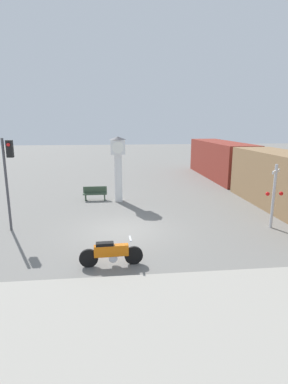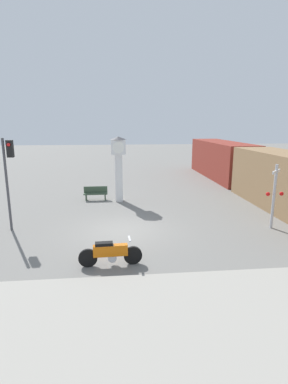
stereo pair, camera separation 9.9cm
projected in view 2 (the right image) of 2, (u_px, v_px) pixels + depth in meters
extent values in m
plane|color=slate|center=(123.00, 231.00, 14.66)|extent=(120.00, 120.00, 0.00)
cube|color=#9E998E|center=(132.00, 338.00, 7.25)|extent=(36.00, 6.00, 0.10)
cylinder|color=black|center=(133.00, 255.00, 11.12)|extent=(0.69, 0.14, 0.69)
cylinder|color=black|center=(88.00, 258.00, 10.90)|extent=(0.69, 0.14, 0.69)
cube|color=orange|center=(110.00, 250.00, 10.95)|extent=(1.27, 0.30, 0.41)
cube|color=black|center=(104.00, 244.00, 10.86)|extent=(0.65, 0.29, 0.11)
cylinder|color=silver|center=(112.00, 257.00, 11.03)|extent=(0.33, 0.24, 0.32)
cube|color=silver|center=(129.00, 239.00, 10.96)|extent=(0.09, 0.51, 0.05)
cube|color=white|center=(119.00, 178.00, 19.89)|extent=(0.49, 0.49, 3.17)
cube|color=white|center=(118.00, 147.00, 19.43)|extent=(0.93, 0.93, 0.93)
cylinder|color=white|center=(118.00, 147.00, 18.97)|extent=(0.74, 0.02, 0.74)
cone|color=#333338|center=(118.00, 138.00, 19.30)|extent=(1.11, 1.11, 0.20)
cube|color=maroon|center=(221.00, 160.00, 28.86)|extent=(2.80, 11.35, 3.40)
cylinder|color=#47474C|center=(7.00, 185.00, 14.30)|extent=(0.12, 0.12, 4.47)
cube|color=black|center=(10.00, 149.00, 13.94)|extent=(0.28, 0.24, 0.80)
sphere|color=red|center=(8.00, 145.00, 13.75)|extent=(0.16, 0.16, 0.16)
cylinder|color=#B7B7BC|center=(274.00, 197.00, 14.69)|extent=(0.14, 0.14, 3.21)
cube|color=white|center=(276.00, 172.00, 14.41)|extent=(0.82, 0.82, 0.14)
sphere|color=red|center=(268.00, 194.00, 14.57)|extent=(0.20, 0.20, 0.20)
sphere|color=red|center=(282.00, 194.00, 14.64)|extent=(0.20, 0.20, 0.20)
cube|color=#384C38|center=(96.00, 194.00, 20.35)|extent=(1.60, 0.44, 0.08)
cube|color=#384C38|center=(96.00, 190.00, 20.48)|extent=(1.60, 0.06, 0.44)
cube|color=#384C38|center=(86.00, 197.00, 20.35)|extent=(0.08, 0.35, 0.41)
cube|color=#384C38|center=(105.00, 197.00, 20.47)|extent=(0.08, 0.35, 0.41)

